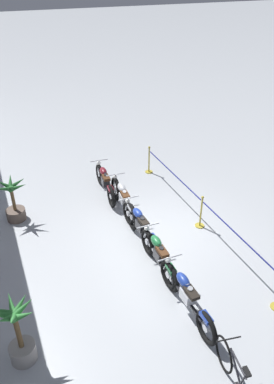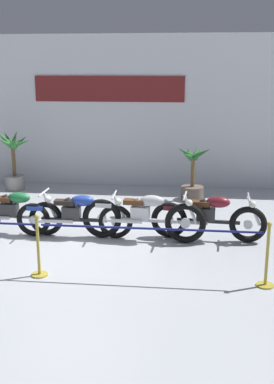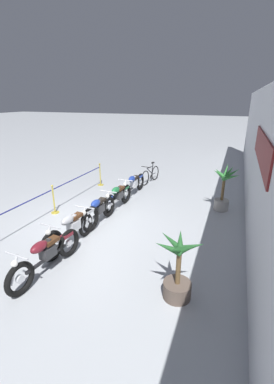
{
  "view_description": "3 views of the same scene",
  "coord_description": "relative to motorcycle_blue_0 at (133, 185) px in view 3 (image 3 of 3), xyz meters",
  "views": [
    {
      "loc": [
        -7.65,
        3.9,
        6.75
      ],
      "look_at": [
        1.17,
        0.15,
        0.82
      ],
      "focal_mm": 35.0,
      "sensor_mm": 36.0,
      "label": 1
    },
    {
      "loc": [
        2.27,
        -8.44,
        3.34
      ],
      "look_at": [
        1.2,
        1.33,
        0.77
      ],
      "focal_mm": 45.0,
      "sensor_mm": 36.0,
      "label": 2
    },
    {
      "loc": [
        6.62,
        4.4,
        3.84
      ],
      "look_at": [
        -1.43,
        1.3,
        0.7
      ],
      "focal_mm": 24.0,
      "sensor_mm": 36.0,
      "label": 3
    }
  ],
  "objects": [
    {
      "name": "ground_plane",
      "position": [
        2.73,
        -0.63,
        -0.48
      ],
      "size": [
        120.0,
        120.0,
        0.0
      ],
      "primitive_type": "plane",
      "color": "#B2B7BC"
    },
    {
      "name": "back_wall",
      "position": [
        2.73,
        4.49,
        1.63
      ],
      "size": [
        28.0,
        0.29,
        4.2
      ],
      "color": "white",
      "rests_on": "ground"
    },
    {
      "name": "motorcycle_blue_0",
      "position": [
        0.0,
        0.0,
        0.0
      ],
      "size": [
        2.4,
        0.62,
        0.94
      ],
      "color": "black",
      "rests_on": "ground"
    },
    {
      "name": "motorcycle_green_1",
      "position": [
        1.44,
        -0.03,
        -0.01
      ],
      "size": [
        2.15,
        0.62,
        0.93
      ],
      "color": "black",
      "rests_on": "ground"
    },
    {
      "name": "motorcycle_blue_2",
      "position": [
        2.76,
        -0.1,
        -0.01
      ],
      "size": [
        2.36,
        0.62,
        0.92
      ],
      "color": "black",
      "rests_on": "ground"
    },
    {
      "name": "motorcycle_silver_3",
      "position": [
        4.15,
        -0.14,
        0.01
      ],
      "size": [
        2.47,
        0.62,
        0.98
      ],
      "color": "black",
      "rests_on": "ground"
    },
    {
      "name": "motorcycle_maroon_4",
      "position": [
        5.42,
        0.03,
        -0.01
      ],
      "size": [
        2.27,
        0.62,
        0.94
      ],
      "color": "black",
      "rests_on": "ground"
    },
    {
      "name": "bicycle",
      "position": [
        -1.99,
        0.09,
        -0.09
      ],
      "size": [
        1.71,
        0.49,
        0.96
      ],
      "color": "black",
      "rests_on": "ground"
    },
    {
      "name": "potted_palm_left_of_row",
      "position": [
        5.11,
        3.0,
        0.11
      ],
      "size": [
        0.9,
        0.94,
        1.44
      ],
      "color": "brown",
      "rests_on": "ground"
    },
    {
      "name": "potted_palm_right_of_row",
      "position": [
        0.19,
        3.55,
        0.32
      ],
      "size": [
        1.06,
        0.93,
        1.69
      ],
      "color": "gray",
      "rests_on": "ground"
    },
    {
      "name": "stanchion_far_left",
      "position": [
        1.5,
        -1.97,
        0.22
      ],
      "size": [
        7.07,
        0.28,
        1.05
      ],
      "color": "gold",
      "rests_on": "ground"
    },
    {
      "name": "stanchion_mid_left",
      "position": [
        2.61,
        -1.97,
        -0.12
      ],
      "size": [
        0.28,
        0.28,
        1.05
      ],
      "color": "gold",
      "rests_on": "ground"
    }
  ]
}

